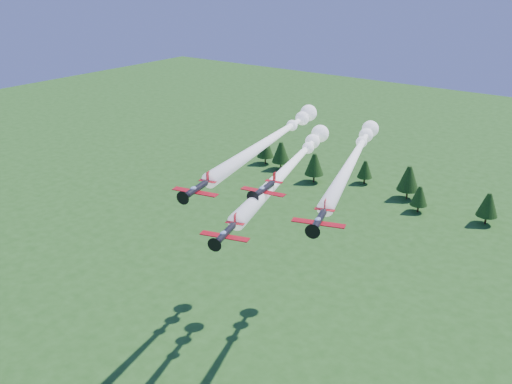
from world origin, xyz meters
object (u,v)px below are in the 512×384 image
Objects in this scene: plane_right at (355,155)px; plane_slot at (264,189)px; plane_left at (275,136)px; plane_lead at (293,163)px.

plane_right is 27.37m from plane_slot.
plane_right is 6.68× the size of plane_slot.
plane_left is at bearing -175.60° from plane_right.
plane_left is 15.87m from plane_right.
plane_left is at bearing 128.52° from plane_lead.
plane_left is 24.85m from plane_slot.
plane_slot is (4.99, -15.92, 1.15)m from plane_lead.
plane_slot is at bearing -71.30° from plane_left.
plane_lead is at bearing -47.37° from plane_left.
plane_left is 1.00× the size of plane_right.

